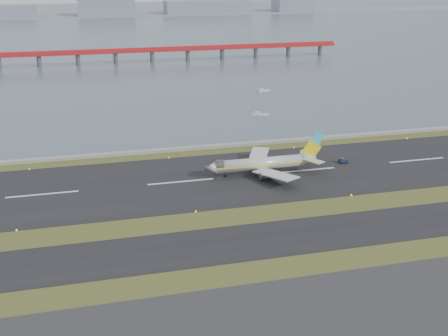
{
  "coord_description": "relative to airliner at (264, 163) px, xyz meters",
  "views": [
    {
      "loc": [
        -26.08,
        -125.58,
        62.04
      ],
      "look_at": [
        11.41,
        22.0,
        6.3
      ],
      "focal_mm": 45.0,
      "sensor_mm": 36.0,
      "label": 1
    }
  ],
  "objects": [
    {
      "name": "red_pier",
      "position": [
        -6.54,
        219.46,
        3.82
      ],
      "size": [
        260.0,
        5.0,
        10.2
      ],
      "color": "red",
      "rests_on": "ground"
    },
    {
      "name": "runway_strip",
      "position": [
        -26.54,
        -0.54,
        -3.41
      ],
      "size": [
        1000.0,
        45.0,
        0.1
      ],
      "primitive_type": "cube",
      "color": "black",
      "rests_on": "ground"
    },
    {
      "name": "pushback_tug",
      "position": [
        28.24,
        2.99,
        -2.57
      ],
      "size": [
        3.03,
        2.02,
        1.82
      ],
      "rotation": [
        0.0,
        0.0,
        0.14
      ],
      "color": "#15203C",
      "rests_on": "ground"
    },
    {
      "name": "workboat_near",
      "position": [
        20.2,
        67.92,
        -2.88
      ],
      "size": [
        7.82,
        5.28,
        1.83
      ],
      "rotation": [
        0.0,
        0.0,
        -0.43
      ],
      "color": "silver",
      "rests_on": "ground"
    },
    {
      "name": "taxiway_strip",
      "position": [
        -26.54,
        -42.54,
        -3.41
      ],
      "size": [
        1000.0,
        18.0,
        0.1
      ],
      "primitive_type": "cube",
      "color": "black",
      "rests_on": "ground"
    },
    {
      "name": "bay_water",
      "position": [
        -26.54,
        429.46,
        -3.46
      ],
      "size": [
        1400.0,
        800.0,
        1.3
      ],
      "primitive_type": "cube",
      "color": "#465664",
      "rests_on": "ground"
    },
    {
      "name": "seawall",
      "position": [
        -26.54,
        29.46,
        -2.96
      ],
      "size": [
        1000.0,
        2.5,
        1.0
      ],
      "primitive_type": "cube",
      "color": "gray",
      "rests_on": "ground"
    },
    {
      "name": "ground",
      "position": [
        -26.54,
        -30.54,
        -3.46
      ],
      "size": [
        1000.0,
        1000.0,
        0.0
      ],
      "primitive_type": "plane",
      "color": "#344A1A",
      "rests_on": "ground"
    },
    {
      "name": "far_shoreline",
      "position": [
        -12.92,
        589.46,
        2.61
      ],
      "size": [
        1400.0,
        80.0,
        60.5
      ],
      "color": "gray",
      "rests_on": "ground"
    },
    {
      "name": "airliner",
      "position": [
        0.0,
        0.0,
        0.0
      ],
      "size": [
        38.52,
        32.89,
        12.8
      ],
      "color": "silver",
      "rests_on": "ground"
    },
    {
      "name": "workboat_far",
      "position": [
        37.02,
        113.96,
        -2.94
      ],
      "size": [
        6.94,
        2.99,
        1.63
      ],
      "rotation": [
        0.0,
        0.0,
        0.13
      ],
      "color": "silver",
      "rests_on": "ground"
    }
  ]
}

